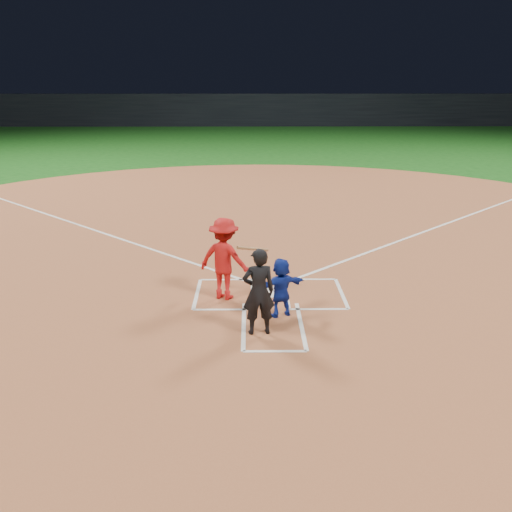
{
  "coord_description": "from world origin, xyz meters",
  "views": [
    {
      "loc": [
        -0.43,
        -11.71,
        4.5
      ],
      "look_at": [
        -0.3,
        -0.4,
        1.0
      ],
      "focal_mm": 40.0,
      "sensor_mm": 36.0,
      "label": 1
    }
  ],
  "objects_px": {
    "home_plate": "(269,293)",
    "catcher": "(281,287)",
    "umpire": "(259,292)",
    "batter_at_plate": "(224,259)"
  },
  "relations": [
    {
      "from": "home_plate",
      "to": "umpire",
      "type": "xyz_separation_m",
      "value": [
        -0.27,
        -2.04,
        0.81
      ]
    },
    {
      "from": "catcher",
      "to": "umpire",
      "type": "bearing_deg",
      "value": 37.37
    },
    {
      "from": "umpire",
      "to": "batter_at_plate",
      "type": "xyz_separation_m",
      "value": [
        -0.69,
        1.81,
        0.06
      ]
    },
    {
      "from": "catcher",
      "to": "umpire",
      "type": "height_order",
      "value": "umpire"
    },
    {
      "from": "catcher",
      "to": "umpire",
      "type": "xyz_separation_m",
      "value": [
        -0.45,
        -0.83,
        0.22
      ]
    },
    {
      "from": "umpire",
      "to": "catcher",
      "type": "bearing_deg",
      "value": -128.17
    },
    {
      "from": "home_plate",
      "to": "batter_at_plate",
      "type": "bearing_deg",
      "value": 13.48
    },
    {
      "from": "home_plate",
      "to": "catcher",
      "type": "height_order",
      "value": "catcher"
    },
    {
      "from": "umpire",
      "to": "batter_at_plate",
      "type": "distance_m",
      "value": 1.94
    },
    {
      "from": "home_plate",
      "to": "catcher",
      "type": "relative_size",
      "value": 0.51
    }
  ]
}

